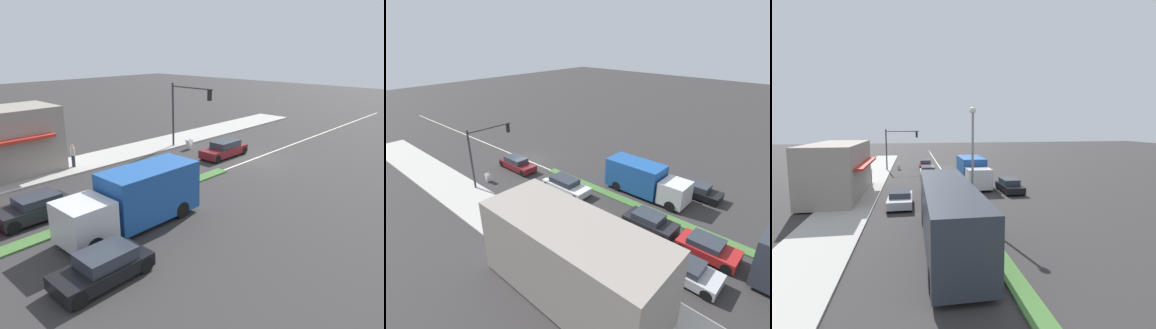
# 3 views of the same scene
# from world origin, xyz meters

# --- Properties ---
(ground_plane) EXTENTS (160.00, 160.00, 0.00)m
(ground_plane) POSITION_xyz_m (0.00, 18.00, 0.00)
(ground_plane) COLOR #333030
(sidewalk_right) EXTENTS (4.00, 73.00, 0.12)m
(sidewalk_right) POSITION_xyz_m (9.00, 18.50, 0.06)
(sidewalk_right) COLOR #B2AFA8
(sidewalk_right) RESTS_ON ground
(lane_marking_center) EXTENTS (0.16, 60.00, 0.01)m
(lane_marking_center) POSITION_xyz_m (0.00, 0.00, 0.00)
(lane_marking_center) COLOR beige
(lane_marking_center) RESTS_ON ground
(building_corner_store) EXTENTS (4.81, 10.56, 4.61)m
(building_corner_store) POSITION_xyz_m (10.43, 16.83, 2.43)
(building_corner_store) COLOR gray
(building_corner_store) RESTS_ON sidewalk_right
(traffic_signal_main) EXTENTS (4.59, 0.34, 5.60)m
(traffic_signal_main) POSITION_xyz_m (6.12, 1.60, 3.90)
(traffic_signal_main) COLOR #333338
(traffic_signal_main) RESTS_ON sidewalk_right
(pedestrian) EXTENTS (0.34, 0.34, 1.68)m
(pedestrian) POSITION_xyz_m (8.50, 11.09, 1.01)
(pedestrian) COLOR #282D42
(pedestrian) RESTS_ON sidewalk_right
(warning_aframe_sign) EXTENTS (0.45, 0.53, 0.84)m
(warning_aframe_sign) POSITION_xyz_m (5.93, 1.26, 0.43)
(warning_aframe_sign) COLOR silver
(warning_aframe_sign) RESTS_ON ground
(delivery_truck) EXTENTS (2.44, 7.50, 2.87)m
(delivery_truck) POSITION_xyz_m (-2.20, 13.78, 1.47)
(delivery_truck) COLOR silver
(delivery_truck) RESTS_ON ground
(sedan_maroon) EXTENTS (1.72, 4.39, 1.31)m
(sedan_maroon) POSITION_xyz_m (2.20, 1.00, 0.63)
(sedan_maroon) COLOR maroon
(sedan_maroon) RESTS_ON ground
(sedan_silver) EXTENTS (1.87, 3.90, 1.20)m
(sedan_silver) POSITION_xyz_m (5.00, 21.04, 0.59)
(sedan_silver) COLOR #B7BABF
(sedan_silver) RESTS_ON ground
(sedan_dark) EXTENTS (1.86, 3.83, 1.31)m
(sedan_dark) POSITION_xyz_m (2.20, 16.99, 0.64)
(sedan_dark) COLOR black
(sedan_dark) RESTS_ON ground
(hatchback_red) EXTENTS (1.88, 3.81, 1.24)m
(hatchback_red) POSITION_xyz_m (2.20, 21.24, 0.61)
(hatchback_red) COLOR #AD1E1E
(hatchback_red) RESTS_ON ground
(suv_black) EXTENTS (1.76, 3.89, 1.26)m
(suv_black) POSITION_xyz_m (-5.00, 17.68, 0.61)
(suv_black) COLOR black
(suv_black) RESTS_ON ground
(van_white) EXTENTS (1.84, 4.58, 1.33)m
(van_white) POSITION_xyz_m (2.20, 8.29, 0.64)
(van_white) COLOR silver
(van_white) RESTS_ON ground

